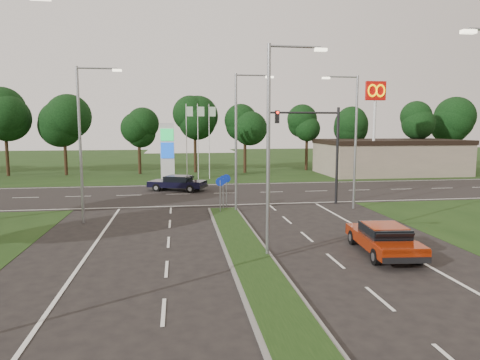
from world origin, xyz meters
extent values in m
plane|color=black|center=(0.00, 0.00, 0.00)|extent=(160.00, 160.00, 0.00)
cube|color=black|center=(0.00, 55.00, 0.00)|extent=(160.00, 50.00, 0.02)
cube|color=black|center=(0.00, 24.00, 0.00)|extent=(160.00, 12.00, 0.02)
cube|color=slate|center=(0.00, 4.00, 0.06)|extent=(2.00, 26.00, 0.12)
cube|color=gray|center=(22.00, 36.00, 2.00)|extent=(16.00, 9.00, 4.00)
cylinder|color=gray|center=(0.80, 6.00, 4.50)|extent=(0.16, 0.16, 9.00)
cylinder|color=gray|center=(1.90, 6.00, 8.90)|extent=(2.20, 0.10, 0.10)
cube|color=#FFF2CC|center=(3.00, 6.00, 8.80)|extent=(0.50, 0.22, 0.12)
cylinder|color=gray|center=(0.80, 16.00, 4.50)|extent=(0.16, 0.16, 9.00)
cylinder|color=gray|center=(1.90, 16.00, 8.90)|extent=(2.20, 0.10, 0.10)
cube|color=#FFF2CC|center=(3.00, 16.00, 8.80)|extent=(0.50, 0.22, 0.12)
cylinder|color=gray|center=(-8.50, 14.00, 4.50)|extent=(0.16, 0.16, 9.00)
cylinder|color=gray|center=(-7.40, 14.00, 8.90)|extent=(2.20, 0.10, 0.10)
cube|color=#FFF2CC|center=(-6.30, 14.00, 8.80)|extent=(0.50, 0.22, 0.12)
cylinder|color=gray|center=(9.00, 16.00, 4.50)|extent=(0.16, 0.16, 9.00)
cylinder|color=gray|center=(7.90, 16.00, 8.90)|extent=(2.20, 0.10, 0.10)
cube|color=#FFF2CC|center=(6.80, 16.00, 8.80)|extent=(0.50, 0.22, 0.12)
cube|color=#FFF2CC|center=(6.80, 2.00, 8.80)|extent=(0.50, 0.22, 0.12)
cylinder|color=black|center=(8.50, 18.00, 3.50)|extent=(0.20, 0.20, 7.00)
cylinder|color=black|center=(6.00, 18.00, 6.60)|extent=(5.00, 0.14, 0.14)
cube|color=black|center=(4.00, 18.00, 6.30)|extent=(0.28, 0.28, 0.90)
sphere|color=#FF190C|center=(4.00, 17.82, 6.60)|extent=(0.20, 0.20, 0.20)
cylinder|color=gray|center=(-0.30, 15.50, 1.10)|extent=(0.06, 0.06, 2.20)
cylinder|color=#0C26A5|center=(-0.30, 15.50, 2.10)|extent=(0.56, 0.04, 0.56)
cylinder|color=gray|center=(0.00, 16.50, 1.10)|extent=(0.06, 0.06, 2.20)
cylinder|color=#0C26A5|center=(0.00, 16.50, 2.10)|extent=(0.56, 0.04, 0.56)
cylinder|color=gray|center=(0.30, 17.20, 1.10)|extent=(0.06, 0.06, 2.20)
cylinder|color=#0C26A5|center=(0.30, 17.20, 2.10)|extent=(0.56, 0.04, 0.56)
cube|color=silver|center=(-4.00, 33.00, 3.00)|extent=(1.40, 0.30, 6.00)
cube|color=#0CA53F|center=(-4.00, 32.82, 4.80)|extent=(1.30, 0.08, 1.20)
cube|color=#0C3FBF|center=(-4.00, 32.82, 3.20)|extent=(1.30, 0.08, 1.60)
cylinder|color=silver|center=(-2.00, 34.00, 4.00)|extent=(0.08, 0.08, 8.00)
cube|color=#B2D8B2|center=(-1.65, 34.00, 7.20)|extent=(0.70, 0.02, 1.00)
cylinder|color=silver|center=(-0.80, 34.00, 4.00)|extent=(0.08, 0.08, 8.00)
cube|color=#B2D8B2|center=(-0.45, 34.00, 7.20)|extent=(0.70, 0.02, 1.00)
cylinder|color=silver|center=(0.40, 34.00, 4.00)|extent=(0.08, 0.08, 8.00)
cube|color=#B2D8B2|center=(0.75, 34.00, 7.20)|extent=(0.70, 0.02, 1.00)
cylinder|color=silver|center=(18.00, 32.00, 5.00)|extent=(0.30, 0.30, 10.00)
cube|color=#BF0C07|center=(18.00, 32.00, 9.40)|extent=(2.20, 0.35, 2.00)
torus|color=#FFC600|center=(17.55, 31.78, 9.40)|extent=(1.06, 0.16, 1.06)
torus|color=#FFC600|center=(18.45, 31.78, 9.40)|extent=(1.06, 0.16, 1.06)
cylinder|color=black|center=(0.00, 40.00, 2.20)|extent=(0.36, 0.36, 4.40)
sphere|color=black|center=(0.00, 40.00, 6.50)|extent=(6.00, 6.00, 6.00)
sphere|color=black|center=(0.30, 39.80, 7.50)|extent=(4.80, 4.80, 4.80)
cube|color=maroon|center=(6.00, 5.75, 0.60)|extent=(2.43, 4.99, 0.49)
cube|color=black|center=(5.99, 5.65, 1.07)|extent=(1.87, 2.27, 0.46)
cube|color=maroon|center=(5.99, 5.65, 1.30)|extent=(1.74, 1.88, 0.04)
cylinder|color=black|center=(5.25, 7.37, 0.34)|extent=(0.28, 0.70, 0.68)
cylinder|color=black|center=(7.05, 7.19, 0.34)|extent=(0.28, 0.70, 0.68)
cylinder|color=black|center=(4.95, 4.30, 0.34)|extent=(0.28, 0.70, 0.68)
cylinder|color=black|center=(6.75, 4.12, 0.34)|extent=(0.28, 0.70, 0.68)
cube|color=black|center=(-3.05, 26.05, 0.61)|extent=(5.28, 3.72, 0.50)
cube|color=black|center=(-2.96, 26.01, 1.09)|extent=(2.64, 2.39, 0.47)
cube|color=black|center=(-2.96, 26.01, 1.32)|extent=(2.24, 2.15, 0.04)
cylinder|color=black|center=(-4.84, 25.80, 0.34)|extent=(0.72, 0.47, 0.69)
cylinder|color=black|center=(-4.14, 27.50, 0.34)|extent=(0.72, 0.47, 0.69)
cylinder|color=black|center=(-1.96, 24.60, 0.34)|extent=(0.72, 0.47, 0.69)
cylinder|color=black|center=(-1.25, 26.29, 0.34)|extent=(0.72, 0.47, 0.69)
camera|label=1|loc=(-3.00, -11.63, 5.63)|focal=32.00mm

